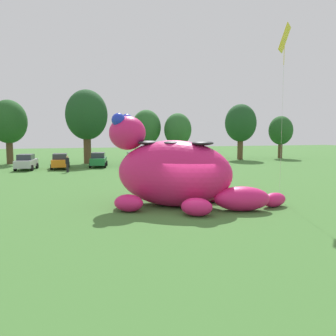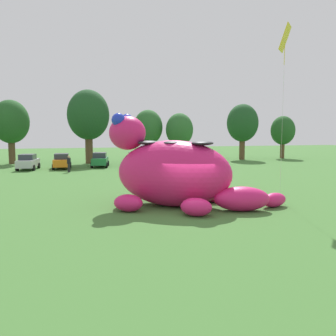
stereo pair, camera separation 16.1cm
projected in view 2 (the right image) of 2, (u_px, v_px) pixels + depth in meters
ground_plane at (187, 212)px, 18.03m from camera, size 160.00×160.00×0.00m
giant_inflatable_creature at (174, 172)px, 19.24m from camera, size 9.78×7.07×5.15m
car_silver at (28, 162)px, 38.45m from camera, size 2.39×4.31×1.72m
car_orange at (62, 161)px, 39.56m from camera, size 2.14×4.20×1.72m
car_green at (100, 160)px, 41.58m from camera, size 2.52×4.35×1.72m
car_blue at (135, 159)px, 42.50m from camera, size 2.22×4.24×1.72m
car_yellow at (170, 159)px, 43.07m from camera, size 2.01×4.14×1.72m
tree_mid_left at (11, 122)px, 45.30m from camera, size 4.68×4.68×8.31m
tree_centre_left at (88, 115)px, 45.87m from camera, size 5.45×5.45×9.68m
tree_centre at (148, 128)px, 49.42m from camera, size 4.11×4.11×7.29m
tree_centre_right at (179, 130)px, 48.79m from camera, size 3.82×3.82×6.78m
tree_mid_right at (243, 123)px, 52.82m from camera, size 4.72×4.72×8.38m
tree_right at (283, 131)px, 55.34m from camera, size 3.77×3.77×6.70m
spectator_near_inflatable at (181, 163)px, 37.66m from camera, size 0.38×0.26×1.71m
spectator_mid_field at (69, 164)px, 36.05m from camera, size 0.38×0.26×1.71m
tethered_flying_kite at (285, 41)px, 19.97m from camera, size 1.13×1.13×10.17m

